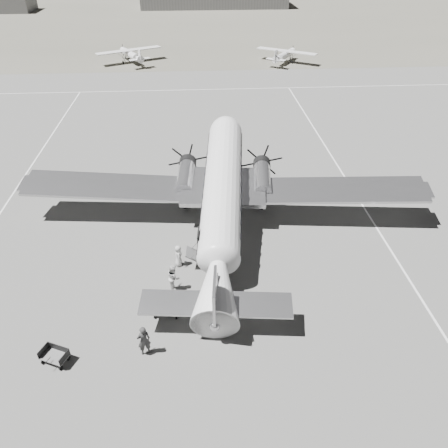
{
  "coord_description": "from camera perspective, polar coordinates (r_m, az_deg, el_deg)",
  "views": [
    {
      "loc": [
        -1.74,
        -23.02,
        19.31
      ],
      "look_at": [
        -0.04,
        2.1,
        2.2
      ],
      "focal_mm": 35.0,
      "sensor_mm": 36.0,
      "label": 1
    }
  ],
  "objects": [
    {
      "name": "ground_crew",
      "position": [
        24.6,
        -10.43,
        -14.72
      ],
      "size": [
        0.84,
        0.69,
        1.98
      ],
      "primitive_type": "imported",
      "rotation": [
        0.0,
        0.0,
        3.49
      ],
      "color": "#2C2C2C",
      "rests_on": "ground"
    },
    {
      "name": "ramp_agent",
      "position": [
        28.07,
        -6.59,
        -6.94
      ],
      "size": [
        0.91,
        1.06,
        1.9
      ],
      "primitive_type": "imported",
      "rotation": [
        0.0,
        0.0,
        1.79
      ],
      "color": "#BBBBB9",
      "rests_on": "ground"
    },
    {
      "name": "taxi_line_left",
      "position": [
        41.56,
        -26.38,
        2.67
      ],
      "size": [
        0.15,
        60.0,
        0.01
      ],
      "primitive_type": "cube",
      "color": "silver",
      "rests_on": "ground"
    },
    {
      "name": "dc3_airliner",
      "position": [
        31.69,
        -0.24,
        3.25
      ],
      "size": [
        33.75,
        25.09,
        6.03
      ],
      "primitive_type": null,
      "rotation": [
        0.0,
        0.0,
        -0.1
      ],
      "color": "#BBBBBD",
      "rests_on": "ground"
    },
    {
      "name": "passenger",
      "position": [
        29.99,
        -5.98,
        -4.14
      ],
      "size": [
        0.63,
        0.86,
        1.6
      ],
      "primitive_type": "imported",
      "rotation": [
        0.0,
        0.0,
        1.74
      ],
      "color": "#ACACAA",
      "rests_on": "ground"
    },
    {
      "name": "light_plane_right",
      "position": [
        80.81,
        7.97,
        20.89
      ],
      "size": [
        13.8,
        13.2,
        2.24
      ],
      "primitive_type": null,
      "rotation": [
        0.0,
        0.0,
        -0.57
      ],
      "color": "silver",
      "rests_on": "ground"
    },
    {
      "name": "light_plane_left",
      "position": [
        81.73,
        -12.1,
        20.71
      ],
      "size": [
        14.44,
        13.5,
        2.38
      ],
      "primitive_type": null,
      "rotation": [
        0.0,
        0.0,
        0.47
      ],
      "color": "silver",
      "rests_on": "ground"
    },
    {
      "name": "grass_infield",
      "position": [
        119.6,
        -3.29,
        24.86
      ],
      "size": [
        260.0,
        90.0,
        0.01
      ],
      "primitive_type": "cube",
      "color": "#5F5C50",
      "rests_on": "ground"
    },
    {
      "name": "baggage_cart_near",
      "position": [
        26.82,
        -7.53,
        -10.76
      ],
      "size": [
        1.88,
        1.45,
        0.97
      ],
      "primitive_type": null,
      "rotation": [
        0.0,
        0.0,
        -0.14
      ],
      "color": "#595959",
      "rests_on": "ground"
    },
    {
      "name": "baggage_cart_far",
      "position": [
        25.91,
        -21.25,
        -15.8
      ],
      "size": [
        1.78,
        1.56,
        0.84
      ],
      "primitive_type": null,
      "rotation": [
        0.0,
        0.0,
        -0.42
      ],
      "color": "#595959",
      "rests_on": "ground"
    },
    {
      "name": "taxi_line_horizon",
      "position": [
        65.93,
        -2.29,
        17.15
      ],
      "size": [
        90.0,
        0.15,
        0.01
      ],
      "primitive_type": "cube",
      "color": "silver",
      "rests_on": "ground"
    },
    {
      "name": "ground",
      "position": [
        30.1,
        0.35,
        -5.71
      ],
      "size": [
        260.0,
        260.0,
        0.0
      ],
      "primitive_type": "plane",
      "color": "#60605E",
      "rests_on": "ground"
    },
    {
      "name": "taxi_line_right",
      "position": [
        33.04,
        21.66,
        -4.4
      ],
      "size": [
        0.15,
        80.0,
        0.01
      ],
      "primitive_type": "cube",
      "color": "silver",
      "rests_on": "ground"
    }
  ]
}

